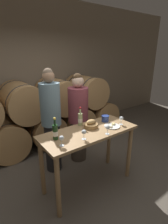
# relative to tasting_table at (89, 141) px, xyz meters

# --- Properties ---
(ground_plane) EXTENTS (10.00, 10.00, 0.00)m
(ground_plane) POSITION_rel_tasting_table_xyz_m (0.00, 0.00, -0.78)
(ground_plane) COLOR #564F44
(stone_wall_back) EXTENTS (10.00, 0.12, 3.20)m
(stone_wall_back) POSITION_rel_tasting_table_xyz_m (0.00, 2.31, 0.82)
(stone_wall_back) COLOR gray
(stone_wall_back) RESTS_ON ground_plane
(barrel_stack) EXTENTS (4.03, 0.97, 1.45)m
(barrel_stack) POSITION_rel_tasting_table_xyz_m (0.00, 1.70, -0.10)
(barrel_stack) COLOR tan
(barrel_stack) RESTS_ON ground_plane
(tasting_table) EXTENTS (1.43, 0.60, 0.94)m
(tasting_table) POSITION_rel_tasting_table_xyz_m (0.00, 0.00, 0.00)
(tasting_table) COLOR #99754C
(tasting_table) RESTS_ON ground_plane
(person_left) EXTENTS (0.33, 0.33, 1.79)m
(person_left) POSITION_rel_tasting_table_xyz_m (-0.25, 0.69, 0.13)
(person_left) COLOR #232326
(person_left) RESTS_ON ground_plane
(person_right) EXTENTS (0.37, 0.37, 1.67)m
(person_right) POSITION_rel_tasting_table_xyz_m (0.29, 0.69, 0.06)
(person_right) COLOR #4C4238
(person_right) RESTS_ON ground_plane
(wine_bottle_red) EXTENTS (0.07, 0.07, 0.30)m
(wine_bottle_red) POSITION_rel_tasting_table_xyz_m (-0.51, 0.05, 0.27)
(wine_bottle_red) COLOR #193819
(wine_bottle_red) RESTS_ON tasting_table
(wine_bottle_white) EXTENTS (0.07, 0.07, 0.29)m
(wine_bottle_white) POSITION_rel_tasting_table_xyz_m (0.02, 0.24, 0.26)
(wine_bottle_white) COLOR #ADBC7F
(wine_bottle_white) RESTS_ON tasting_table
(blue_crock) EXTENTS (0.12, 0.12, 0.10)m
(blue_crock) POSITION_rel_tasting_table_xyz_m (0.43, 0.12, 0.22)
(blue_crock) COLOR navy
(blue_crock) RESTS_ON tasting_table
(bread_basket) EXTENTS (0.21, 0.21, 0.13)m
(bread_basket) POSITION_rel_tasting_table_xyz_m (0.09, 0.07, 0.21)
(bread_basket) COLOR #A87F4C
(bread_basket) RESTS_ON tasting_table
(cheese_plate) EXTENTS (0.24, 0.24, 0.04)m
(cheese_plate) POSITION_rel_tasting_table_xyz_m (0.37, -0.10, 0.17)
(cheese_plate) COLOR white
(cheese_plate) RESTS_ON tasting_table
(wine_glass_far_left) EXTENTS (0.06, 0.06, 0.13)m
(wine_glass_far_left) POSITION_rel_tasting_table_xyz_m (-0.52, -0.14, 0.26)
(wine_glass_far_left) COLOR white
(wine_glass_far_left) RESTS_ON tasting_table
(wine_glass_left) EXTENTS (0.06, 0.06, 0.13)m
(wine_glass_left) POSITION_rel_tasting_table_xyz_m (-0.21, -0.17, 0.26)
(wine_glass_left) COLOR white
(wine_glass_left) RESTS_ON tasting_table
(wine_glass_center) EXTENTS (0.06, 0.06, 0.13)m
(wine_glass_center) POSITION_rel_tasting_table_xyz_m (0.14, -0.24, 0.26)
(wine_glass_center) COLOR white
(wine_glass_center) RESTS_ON tasting_table
(wine_glass_right) EXTENTS (0.06, 0.06, 0.13)m
(wine_glass_right) POSITION_rel_tasting_table_xyz_m (0.54, -0.12, 0.26)
(wine_glass_right) COLOR white
(wine_glass_right) RESTS_ON tasting_table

